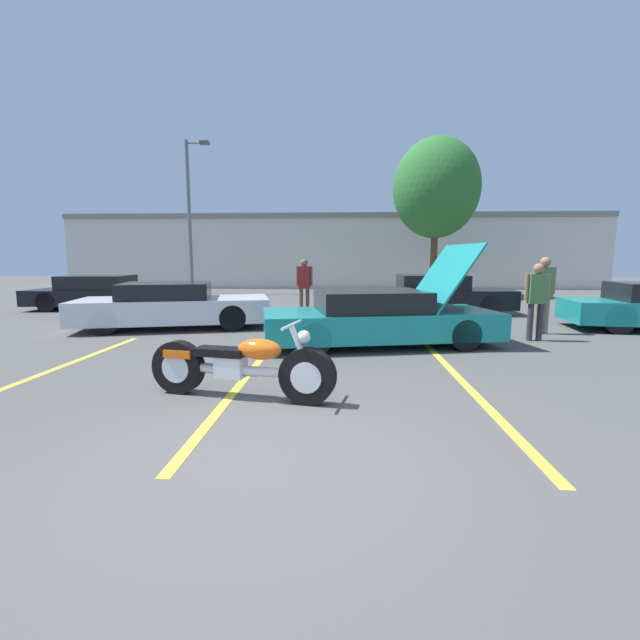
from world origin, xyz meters
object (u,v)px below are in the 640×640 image
(parked_car_mid_left_row, at_px, (173,306))
(spectator_midground, at_px, (304,282))
(show_car_hood_open, at_px, (380,318))
(tree_background, at_px, (436,188))
(spectator_near_motorcycle, at_px, (537,295))
(motorcycle, at_px, (240,366))
(parked_car_left_row, at_px, (102,293))
(light_pole, at_px, (191,211))
(parked_car_mid_right_row, at_px, (436,295))
(spectator_by_show_car, at_px, (544,288))

(parked_car_mid_left_row, distance_m, spectator_midground, 4.15)
(show_car_hood_open, bearing_deg, tree_background, 62.20)
(tree_background, height_order, spectator_near_motorcycle, tree_background)
(motorcycle, relative_size, parked_car_mid_left_row, 0.48)
(motorcycle, bearing_deg, show_car_hood_open, 71.70)
(motorcycle, height_order, parked_car_left_row, parked_car_left_row)
(light_pole, xyz_separation_m, show_car_hood_open, (8.30, -12.62, -3.56))
(parked_car_mid_left_row, xyz_separation_m, parked_car_mid_right_row, (7.32, 3.34, 0.04))
(parked_car_mid_right_row, bearing_deg, motorcycle, -116.97)
(spectator_midground, bearing_deg, parked_car_left_row, 170.47)
(parked_car_mid_right_row, distance_m, spectator_near_motorcycle, 4.83)
(parked_car_mid_right_row, xyz_separation_m, spectator_near_motorcycle, (1.11, -4.68, 0.38))
(show_car_hood_open, bearing_deg, parked_car_mid_left_row, 147.79)
(tree_background, distance_m, parked_car_left_row, 14.75)
(parked_car_mid_left_row, bearing_deg, tree_background, 35.44)
(motorcycle, bearing_deg, spectator_midground, 101.00)
(tree_background, distance_m, spectator_by_show_car, 11.17)
(parked_car_left_row, distance_m, spectator_midground, 7.34)
(motorcycle, bearing_deg, tree_background, 81.78)
(show_car_hood_open, distance_m, spectator_by_show_car, 4.19)
(motorcycle, relative_size, spectator_near_motorcycle, 1.47)
(motorcycle, bearing_deg, light_pole, 122.72)
(parked_car_mid_left_row, height_order, parked_car_mid_right_row, parked_car_mid_right_row)
(motorcycle, xyz_separation_m, parked_car_left_row, (-7.15, 9.39, 0.15))
(spectator_midground, bearing_deg, spectator_near_motorcycle, -37.27)
(motorcycle, distance_m, show_car_hood_open, 4.09)
(show_car_hood_open, relative_size, spectator_near_motorcycle, 2.99)
(motorcycle, xyz_separation_m, parked_car_mid_left_row, (-3.04, 5.48, 0.14))
(tree_background, height_order, parked_car_left_row, tree_background)
(light_pole, relative_size, show_car_hood_open, 1.51)
(motorcycle, distance_m, parked_car_mid_right_row, 9.80)
(show_car_hood_open, relative_size, parked_car_mid_right_row, 1.08)
(light_pole, height_order, parked_car_mid_right_row, light_pole)
(spectator_by_show_car, xyz_separation_m, spectator_midground, (-5.85, 3.17, -0.03))
(tree_background, relative_size, spectator_by_show_car, 4.06)
(parked_car_left_row, bearing_deg, show_car_hood_open, -37.25)
(light_pole, bearing_deg, parked_car_mid_left_row, -73.18)
(light_pole, xyz_separation_m, spectator_midground, (6.35, -7.98, -3.07))
(spectator_near_motorcycle, bearing_deg, parked_car_mid_right_row, 103.36)
(parked_car_mid_left_row, distance_m, parked_car_left_row, 5.68)
(light_pole, distance_m, spectator_midground, 10.65)
(show_car_hood_open, height_order, spectator_near_motorcycle, show_car_hood_open)
(parked_car_left_row, bearing_deg, spectator_midground, -14.28)
(parked_car_mid_left_row, bearing_deg, spectator_near_motorcycle, -22.93)
(spectator_near_motorcycle, bearing_deg, tree_background, 89.19)
(show_car_hood_open, xyz_separation_m, spectator_by_show_car, (3.89, 1.47, 0.52))
(spectator_by_show_car, bearing_deg, spectator_near_motorcycle, -121.17)
(parked_car_mid_right_row, xyz_separation_m, spectator_by_show_car, (1.64, -3.80, 0.48))
(tree_background, relative_size, parked_car_mid_left_row, 1.45)
(parked_car_left_row, xyz_separation_m, parked_car_mid_right_row, (11.43, -0.58, 0.03))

